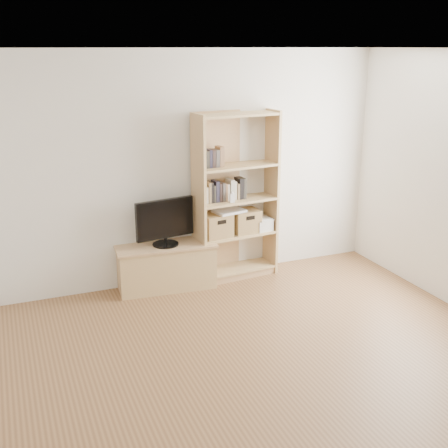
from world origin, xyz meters
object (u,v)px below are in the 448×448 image
bookshelf (236,197)px  television (165,222)px  baby_monitor (232,198)px  laptop (229,211)px  tv_stand (166,267)px  basket_left (216,225)px  basket_right (245,221)px

bookshelf → television: 0.88m
baby_monitor → laptop: (0.01, 0.10, -0.18)m
baby_monitor → tv_stand: bearing=174.7°
baby_monitor → basket_left: (-0.16, 0.09, -0.33)m
tv_stand → television: size_ratio=1.59×
baby_monitor → basket_right: size_ratio=0.31×
bookshelf → laptop: 0.18m
bookshelf → baby_monitor: size_ratio=19.38×
tv_stand → basket_left: basket_left is taller
basket_right → laptop: size_ratio=0.92×
tv_stand → bookshelf: (0.86, 0.03, 0.72)m
television → tv_stand: bearing=0.0°
basket_left → bookshelf: bearing=-1.6°
baby_monitor → laptop: baby_monitor is taller
television → basket_left: size_ratio=2.08×
television → basket_right: bearing=-7.1°
basket_right → laptop: 0.26m
tv_stand → basket_left: bearing=4.4°
bookshelf → basket_left: bearing=-178.8°
tv_stand → bookshelf: size_ratio=0.55×
bookshelf → basket_left: size_ratio=6.01×
television → laptop: (0.77, 0.01, 0.04)m
bookshelf → basket_right: 0.32m
television → laptop: 0.77m
basket_left → basket_right: 0.38m
tv_stand → television: television is taller
television → baby_monitor: (0.76, -0.09, 0.22)m
laptop → tv_stand: bearing=168.6°
basket_left → television: bearing=171.5°
basket_right → basket_left: bearing=-180.0°
bookshelf → basket_right: (0.12, 0.01, -0.30)m
tv_stand → bookshelf: bookshelf is taller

